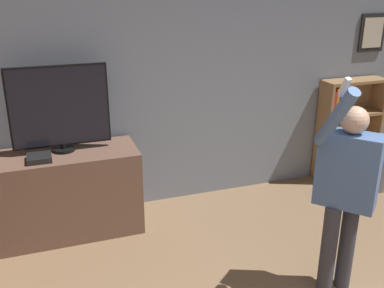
{
  "coord_description": "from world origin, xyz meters",
  "views": [
    {
      "loc": [
        -1.89,
        -1.45,
        2.51
      ],
      "look_at": [
        -0.71,
        1.93,
        1.17
      ],
      "focal_mm": 42.0,
      "sensor_mm": 36.0,
      "label": 1
    }
  ],
  "objects_px": {
    "game_console": "(39,158)",
    "person": "(346,185)",
    "waste_bin": "(376,171)",
    "television": "(60,108)",
    "bookshelf": "(342,133)"
  },
  "relations": [
    {
      "from": "person",
      "to": "television",
      "type": "bearing_deg",
      "value": -171.67
    },
    {
      "from": "game_console",
      "to": "waste_bin",
      "type": "xyz_separation_m",
      "value": [
        3.94,
        -0.08,
        -0.68
      ]
    },
    {
      "from": "bookshelf",
      "to": "person",
      "type": "height_order",
      "value": "person"
    },
    {
      "from": "game_console",
      "to": "waste_bin",
      "type": "bearing_deg",
      "value": -1.11
    },
    {
      "from": "person",
      "to": "waste_bin",
      "type": "height_order",
      "value": "person"
    },
    {
      "from": "television",
      "to": "waste_bin",
      "type": "relative_size",
      "value": 2.11
    },
    {
      "from": "person",
      "to": "waste_bin",
      "type": "distance_m",
      "value": 2.37
    },
    {
      "from": "television",
      "to": "bookshelf",
      "type": "bearing_deg",
      "value": 2.53
    },
    {
      "from": "television",
      "to": "bookshelf",
      "type": "relative_size",
      "value": 0.72
    },
    {
      "from": "game_console",
      "to": "waste_bin",
      "type": "distance_m",
      "value": 4.0
    },
    {
      "from": "waste_bin",
      "to": "person",
      "type": "bearing_deg",
      "value": -138.39
    },
    {
      "from": "bookshelf",
      "to": "waste_bin",
      "type": "distance_m",
      "value": 0.62
    },
    {
      "from": "game_console",
      "to": "person",
      "type": "xyz_separation_m",
      "value": [
        2.26,
        -1.57,
        0.08
      ]
    },
    {
      "from": "game_console",
      "to": "person",
      "type": "relative_size",
      "value": 0.12
    },
    {
      "from": "game_console",
      "to": "person",
      "type": "distance_m",
      "value": 2.75
    }
  ]
}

